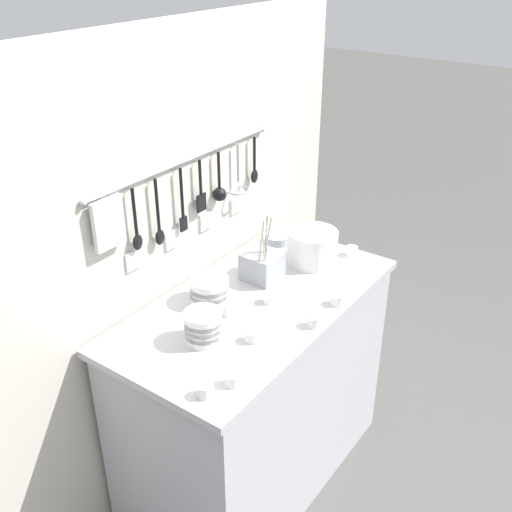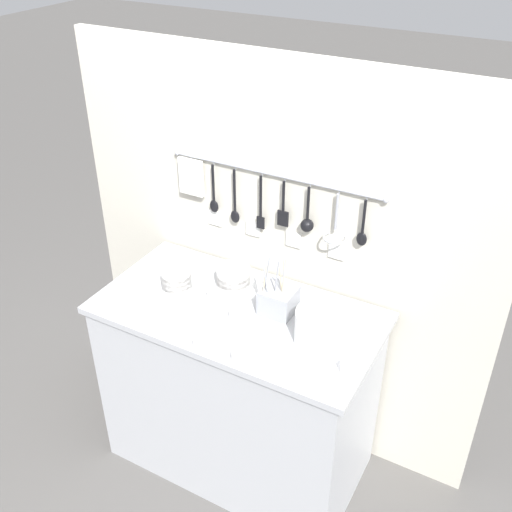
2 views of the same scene
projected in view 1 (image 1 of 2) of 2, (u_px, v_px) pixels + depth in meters
The scene contains 16 objects.
ground_plane at pixel (256, 470), 2.69m from camera, with size 20.00×20.00×0.00m, color #514F4C.
counter at pixel (256, 392), 2.48m from camera, with size 1.19×0.61×0.90m.
back_wall at pixel (187, 265), 2.42m from camera, with size 1.99×0.11×1.89m.
bowl_stack_nested_right at pixel (204, 327), 2.01m from camera, with size 0.13×0.13×0.11m.
bowl_stack_short_front at pixel (209, 290), 2.24m from camera, with size 0.15×0.15×0.10m.
plate_stack at pixel (312, 247), 2.50m from camera, with size 0.21×0.21×0.14m.
steel_mixing_bowl at pixel (277, 239), 2.67m from camera, with size 0.11×0.11×0.04m.
cutlery_caddy at pixel (262, 265), 2.38m from camera, with size 0.14×0.14×0.27m.
cup_centre at pixel (205, 390), 1.79m from camera, with size 0.05×0.05×0.04m.
cup_edge_far at pixel (314, 321), 2.11m from camera, with size 0.05×0.05×0.04m.
cup_front_left at pixel (233, 380), 1.83m from camera, with size 0.05×0.05×0.04m.
cup_mid_row at pixel (337, 300), 2.23m from camera, with size 0.05×0.05×0.04m.
cup_back_right at pixel (270, 298), 2.24m from camera, with size 0.05×0.05×0.04m.
cup_beside_plates at pixel (253, 336), 2.03m from camera, with size 0.05×0.05×0.04m.
cup_front_right at pixel (352, 251), 2.57m from camera, with size 0.05×0.05×0.04m.
cup_edge_near at pixel (230, 310), 2.17m from camera, with size 0.05×0.05×0.04m.
Camera 1 is at (-1.55, -1.11, 2.13)m, focal length 42.00 mm.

